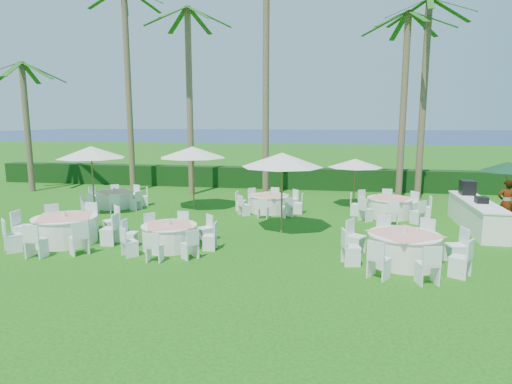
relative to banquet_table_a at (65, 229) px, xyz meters
The scene contains 22 objects.
ground 4.92m from the banquet_table_a, ahead, with size 120.00×120.00×0.00m, color #16500D.
hedge 13.35m from the banquet_table_a, 68.54° to the left, with size 34.00×1.00×1.20m, color black.
ocean 102.54m from the banquet_table_a, 87.27° to the left, with size 260.00×260.00×0.00m, color #070E4C.
banquet_table_a is the anchor object (origin of this frame).
banquet_table_b 3.53m from the banquet_table_a, ahead, with size 2.97×2.97×0.91m.
banquet_table_c 10.45m from the banquet_table_a, ahead, with size 3.43×3.43×1.03m.
banquet_table_d 5.73m from the banquet_table_a, 102.46° to the left, with size 2.89×2.89×0.89m.
banquet_table_e 8.24m from the banquet_table_a, 44.99° to the left, with size 2.94×2.94×0.90m.
banquet_table_f 12.24m from the banquet_table_a, 27.69° to the left, with size 3.18×3.18×0.96m.
umbrella_a 4.97m from the banquet_table_a, 109.01° to the left, with size 2.81×2.81×2.86m.
umbrella_b 7.47m from the banquet_table_a, 19.74° to the left, with size 2.84×2.84×2.83m.
umbrella_c 6.60m from the banquet_table_a, 66.94° to the left, with size 2.93×2.93×2.79m.
umbrella_d 12.20m from the banquet_table_a, 38.28° to the left, with size 2.44×2.44×2.21m.
umbrella_green 16.64m from the banquet_table_a, 22.06° to the left, with size 2.08×2.08×2.30m.
buffet_table 14.31m from the banquet_table_a, 17.17° to the left, with size 1.06×4.53×1.60m.
staff_person 15.71m from the banquet_table_a, 18.18° to the left, with size 0.63×0.42×1.74m, color gray.
palm_a 11.77m from the banquet_table_a, 104.02° to the left, with size 4.40×4.13×10.85m.
palm_b 10.73m from the banquet_table_a, 83.29° to the left, with size 4.32×4.32×9.57m.
palm_c 12.09m from the banquet_table_a, 60.94° to the left, with size 4.40×3.95×11.55m.
palm_d 16.20m from the banquet_table_a, 40.37° to the left, with size 4.27×4.36×9.06m.
palm_e 16.97m from the banquet_table_a, 38.35° to the left, with size 4.20×4.39×9.57m.
palm_f 12.55m from the banquet_table_a, 131.69° to the left, with size 4.33×4.31×7.02m.
Camera 1 is at (3.46, -12.59, 3.93)m, focal length 30.00 mm.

